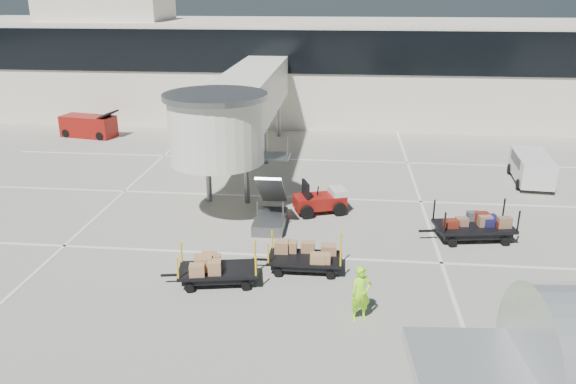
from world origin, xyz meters
name	(u,v)px	position (x,y,z in m)	size (l,w,h in m)	color
ground	(290,280)	(0.00, 0.00, 0.00)	(140.00, 140.00, 0.00)	#AAA598
lane_markings	(294,195)	(-0.67, 9.33, 0.01)	(40.00, 30.00, 0.02)	silver
terminal	(320,68)	(-0.35, 29.94, 4.11)	(64.00, 12.11, 15.20)	beige
jet_bridge	(241,105)	(-3.97, 12.26, 4.28)	(5.70, 20.40, 6.03)	silver
baggage_tug	(321,201)	(0.87, 7.06, 0.60)	(2.79, 2.29, 1.66)	maroon
suitcase_cart	(474,227)	(7.72, 4.51, 0.58)	(4.21, 2.18, 1.61)	black
box_cart_near	(305,257)	(0.53, 0.88, 0.55)	(3.55, 1.46, 1.39)	black
box_cart_far	(222,269)	(-2.53, -0.43, 0.55)	(3.69, 1.96, 1.42)	black
ground_worker	(361,293)	(2.62, -2.43, 0.98)	(0.71, 0.47, 1.96)	#91FD1A
minivan	(531,166)	(12.57, 12.90, 0.98)	(2.24, 4.47, 1.64)	silver
belt_loader	(89,126)	(-17.13, 20.48, 0.79)	(4.50, 2.43, 2.06)	maroon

